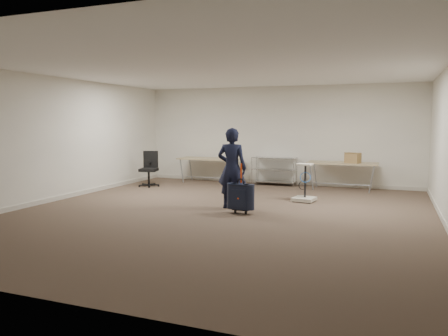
% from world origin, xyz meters
% --- Properties ---
extents(ground, '(9.00, 9.00, 0.00)m').
position_xyz_m(ground, '(0.00, 0.00, 0.00)').
color(ground, '#4F3E30').
rests_on(ground, ground).
extents(room_shell, '(8.00, 9.00, 9.00)m').
position_xyz_m(room_shell, '(0.00, 1.38, 0.05)').
color(room_shell, white).
rests_on(room_shell, ground).
extents(folding_table_left, '(1.80, 0.75, 0.73)m').
position_xyz_m(folding_table_left, '(-1.90, 3.95, 0.68)').
color(folding_table_left, '#9C865F').
rests_on(folding_table_left, ground).
extents(folding_table_right, '(1.80, 0.75, 0.73)m').
position_xyz_m(folding_table_right, '(1.90, 3.95, 0.68)').
color(folding_table_right, '#9C865F').
rests_on(folding_table_right, ground).
extents(wire_shelf, '(1.22, 0.47, 0.80)m').
position_xyz_m(wire_shelf, '(0.00, 4.20, 0.44)').
color(wire_shelf, '#BABCC1').
rests_on(wire_shelf, ground).
extents(person, '(0.64, 0.45, 1.67)m').
position_xyz_m(person, '(0.03, 0.60, 0.83)').
color(person, black).
rests_on(person, ground).
extents(suitcase, '(0.38, 0.24, 0.99)m').
position_xyz_m(suitcase, '(0.39, 0.15, 0.34)').
color(suitcase, black).
rests_on(suitcase, ground).
extents(office_chair, '(0.59, 0.59, 0.98)m').
position_xyz_m(office_chair, '(-3.20, 2.72, 0.30)').
color(office_chair, black).
rests_on(office_chair, ground).
extents(equipment_cart, '(0.53, 0.53, 0.86)m').
position_xyz_m(equipment_cart, '(1.29, 1.91, 0.22)').
color(equipment_cart, beige).
rests_on(equipment_cart, ground).
extents(cardboard_box, '(0.43, 0.37, 0.26)m').
position_xyz_m(cardboard_box, '(2.17, 3.87, 0.86)').
color(cardboard_box, brown).
rests_on(cardboard_box, folding_table_right).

